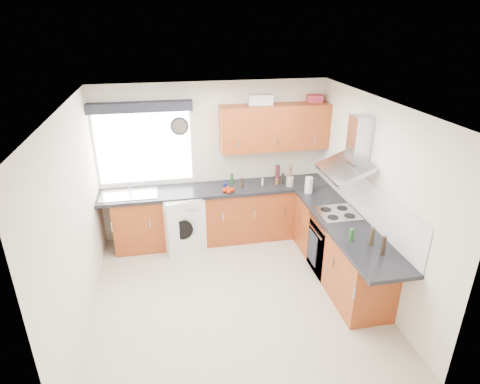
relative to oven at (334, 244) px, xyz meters
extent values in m
plane|color=beige|center=(-1.50, -0.30, -0.42)|extent=(3.60, 3.60, 0.00)
cube|color=white|center=(-1.50, -0.30, 2.08)|extent=(3.60, 3.60, 0.02)
cube|color=silver|center=(-1.50, 1.50, 0.82)|extent=(3.60, 0.02, 2.50)
cube|color=silver|center=(-1.50, -2.10, 0.82)|extent=(3.60, 0.02, 2.50)
cube|color=silver|center=(-3.30, -0.30, 0.82)|extent=(0.02, 3.60, 2.50)
cube|color=silver|center=(0.30, -0.30, 0.82)|extent=(0.02, 3.60, 2.50)
cube|color=silver|center=(-2.55, 1.49, 1.12)|extent=(1.40, 0.02, 1.10)
cube|color=black|center=(-2.55, 1.40, 1.76)|extent=(1.50, 0.18, 0.14)
cube|color=white|center=(0.29, 0.00, 0.75)|extent=(0.01, 3.00, 0.54)
cube|color=maroon|center=(-1.60, 1.21, 0.01)|extent=(3.00, 0.58, 0.86)
cube|color=maroon|center=(0.00, 1.20, 0.01)|extent=(0.60, 0.60, 0.86)
cube|color=maroon|center=(0.01, -0.15, 0.01)|extent=(0.58, 2.10, 0.86)
cube|color=black|center=(-1.50, 1.20, 0.46)|extent=(3.60, 0.62, 0.05)
cube|color=black|center=(0.00, -0.30, 0.46)|extent=(0.62, 2.42, 0.05)
cube|color=black|center=(0.00, 0.00, 0.00)|extent=(0.56, 0.58, 0.85)
cube|color=#ACB2BD|center=(0.00, 0.00, 0.49)|extent=(0.52, 0.52, 0.01)
cube|color=maroon|center=(-0.55, 1.32, 1.38)|extent=(1.70, 0.35, 0.70)
cube|color=silver|center=(-2.08, 1.10, 0.02)|extent=(0.74, 0.72, 0.88)
cylinder|color=black|center=(-2.00, 1.46, 1.43)|extent=(0.28, 0.04, 0.28)
cube|color=silver|center=(-0.77, 1.42, 1.80)|extent=(0.39, 0.30, 0.15)
cube|color=#C43542|center=(0.10, 1.42, 1.78)|extent=(0.28, 0.25, 0.11)
cylinder|color=gray|center=(-0.35, 1.05, 0.56)|extent=(0.14, 0.14, 0.16)
cylinder|color=silver|center=(-0.15, 0.75, 0.61)|extent=(0.12, 0.12, 0.25)
cylinder|color=#19471D|center=(-1.23, 1.31, 0.57)|extent=(0.05, 0.05, 0.17)
cylinder|color=#2F251A|center=(-1.10, 1.16, 0.56)|extent=(0.06, 0.06, 0.14)
cylinder|color=#B4AB9A|center=(-0.77, 1.15, 0.54)|extent=(0.04, 0.04, 0.12)
cylinder|color=black|center=(-0.43, 1.17, 0.57)|extent=(0.04, 0.04, 0.18)
cylinder|color=#561E27|center=(-0.47, 1.34, 0.61)|extent=(0.07, 0.07, 0.25)
cylinder|color=#171C50|center=(-1.36, 1.18, 0.53)|extent=(0.06, 0.06, 0.09)
cylinder|color=brown|center=(-0.54, 1.14, 0.53)|extent=(0.05, 0.05, 0.10)
cylinder|color=black|center=(0.08, -1.04, 0.60)|extent=(0.06, 0.06, 0.22)
cylinder|color=#1C501E|center=(-0.14, -0.70, 0.56)|extent=(0.06, 0.06, 0.16)
cylinder|color=#362E1E|center=(0.05, -0.83, 0.60)|extent=(0.06, 0.06, 0.22)
camera|label=1|loc=(-2.25, -4.53, 2.96)|focal=30.00mm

